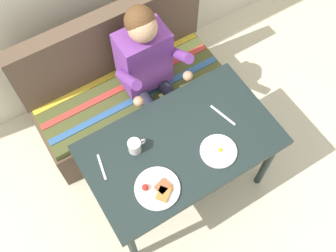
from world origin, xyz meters
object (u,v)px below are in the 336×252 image
(table, at_px, (181,149))
(coffee_mug, at_px, (135,146))
(fork, at_px, (102,167))
(person, at_px, (149,68))
(plate_eggs, at_px, (218,151))
(plate_breakfast, at_px, (158,189))
(knife, at_px, (223,115))
(couch, at_px, (126,90))

(table, distance_m, coffee_mug, 0.31)
(fork, bearing_deg, table, -2.61)
(person, bearing_deg, plate_eggs, -86.76)
(plate_breakfast, height_order, coffee_mug, coffee_mug)
(fork, bearing_deg, person, 49.02)
(knife, bearing_deg, table, 170.21)
(plate_eggs, bearing_deg, plate_breakfast, -178.21)
(coffee_mug, bearing_deg, table, -23.82)
(table, height_order, plate_breakfast, plate_breakfast)
(plate_eggs, xyz_separation_m, coffee_mug, (-0.42, 0.28, 0.04))
(plate_eggs, bearing_deg, table, 134.76)
(plate_eggs, bearing_deg, coffee_mug, 146.48)
(couch, height_order, plate_eggs, couch)
(table, xyz_separation_m, couch, (0.00, 0.76, -0.32))
(table, xyz_separation_m, knife, (0.33, 0.03, 0.08))
(plate_breakfast, distance_m, coffee_mug, 0.29)
(table, relative_size, knife, 6.00)
(table, xyz_separation_m, fork, (-0.48, 0.12, 0.08))
(person, height_order, fork, person)
(couch, relative_size, coffee_mug, 12.20)
(plate_breakfast, bearing_deg, person, 63.06)
(couch, xyz_separation_m, plate_breakfast, (-0.27, -0.94, 0.41))
(table, relative_size, person, 0.99)
(table, relative_size, plate_breakfast, 4.53)
(coffee_mug, xyz_separation_m, fork, (-0.23, 0.00, -0.04))
(coffee_mug, height_order, fork, coffee_mug)
(plate_eggs, height_order, coffee_mug, coffee_mug)
(plate_breakfast, height_order, fork, plate_breakfast)
(table, distance_m, plate_eggs, 0.25)
(table, bearing_deg, coffee_mug, 156.18)
(table, xyz_separation_m, plate_breakfast, (-0.27, -0.18, 0.09))
(person, distance_m, plate_breakfast, 0.86)
(couch, bearing_deg, fork, -126.68)
(plate_breakfast, bearing_deg, knife, 18.87)
(couch, bearing_deg, plate_eggs, -80.04)
(plate_breakfast, bearing_deg, fork, 125.97)
(table, bearing_deg, fork, 166.49)
(plate_eggs, distance_m, knife, 0.26)
(person, relative_size, knife, 6.06)
(coffee_mug, relative_size, fork, 0.69)
(table, relative_size, fork, 7.06)
(table, bearing_deg, plate_breakfast, -146.55)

